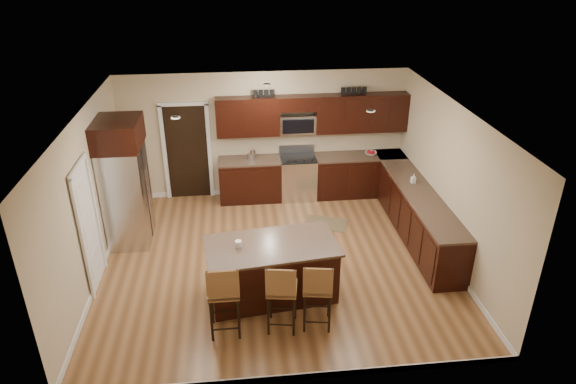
{
  "coord_description": "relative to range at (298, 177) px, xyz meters",
  "views": [
    {
      "loc": [
        -0.62,
        -7.54,
        5.09
      ],
      "look_at": [
        0.24,
        0.4,
        1.14
      ],
      "focal_mm": 32.0,
      "sensor_mm": 36.0,
      "label": 1
    }
  ],
  "objects": [
    {
      "name": "range",
      "position": [
        0.0,
        0.0,
        0.0
      ],
      "size": [
        0.76,
        0.64,
        1.11
      ],
      "color": "silver",
      "rests_on": "floor"
    },
    {
      "name": "wall_back",
      "position": [
        -0.68,
        0.3,
        0.88
      ],
      "size": [
        6.0,
        0.0,
        6.0
      ],
      "primitive_type": "plane",
      "rotation": [
        1.57,
        0.0,
        0.0
      ],
      "color": "#C7B390",
      "rests_on": "floor"
    },
    {
      "name": "island_jar",
      "position": [
        -1.33,
        -3.38,
        0.5
      ],
      "size": [
        0.1,
        0.1,
        0.1
      ],
      "primitive_type": "cylinder",
      "color": "white",
      "rests_on": "island"
    },
    {
      "name": "microwave",
      "position": [
        0.0,
        0.15,
        1.15
      ],
      "size": [
        0.76,
        0.31,
        0.4
      ],
      "primitive_type": "cube",
      "color": "silver",
      "rests_on": "upper_cabinets"
    },
    {
      "name": "stool_mid",
      "position": [
        -0.76,
        -4.23,
        0.23
      ],
      "size": [
        0.48,
        0.48,
        1.12
      ],
      "rotation": [
        0.0,
        0.0,
        -0.17
      ],
      "color": "olive",
      "rests_on": "floor"
    },
    {
      "name": "stool_right",
      "position": [
        -0.25,
        -4.23,
        0.22
      ],
      "size": [
        0.47,
        0.47,
        1.11
      ],
      "rotation": [
        0.0,
        0.0,
        -0.16
      ],
      "color": "olive",
      "rests_on": "floor"
    },
    {
      "name": "island",
      "position": [
        -0.83,
        -3.38,
        -0.04
      ],
      "size": [
        2.12,
        1.29,
        0.92
      ],
      "rotation": [
        0.0,
        0.0,
        0.12
      ],
      "color": "black",
      "rests_on": "floor"
    },
    {
      "name": "stool_left",
      "position": [
        -1.56,
        -4.23,
        0.26
      ],
      "size": [
        0.44,
        0.44,
        1.18
      ],
      "rotation": [
        0.0,
        0.0,
        0.0
      ],
      "color": "olive",
      "rests_on": "floor"
    },
    {
      "name": "wall_left",
      "position": [
        -3.68,
        -2.45,
        0.88
      ],
      "size": [
        0.0,
        5.5,
        5.5
      ],
      "primitive_type": "plane",
      "rotation": [
        1.57,
        0.0,
        1.57
      ],
      "color": "#C7B390",
      "rests_on": "floor"
    },
    {
      "name": "upper_cabinets",
      "position": [
        0.36,
        0.13,
        1.37
      ],
      "size": [
        4.0,
        0.33,
        0.8
      ],
      "color": "black",
      "rests_on": "wall_back"
    },
    {
      "name": "floor_mat",
      "position": [
        0.42,
        -1.26,
        -0.47
      ],
      "size": [
        0.96,
        0.79,
        0.01
      ],
      "primitive_type": "cube",
      "rotation": [
        0.0,
        0.0,
        -0.34
      ],
      "color": "brown",
      "rests_on": "floor"
    },
    {
      "name": "canister_short",
      "position": [
        -1.02,
        -0.0,
        0.52
      ],
      "size": [
        0.11,
        0.11,
        0.14
      ],
      "primitive_type": "cylinder",
      "color": "silver",
      "rests_on": "base_cabinets"
    },
    {
      "name": "pantry_door",
      "position": [
        -3.66,
        -2.75,
        0.55
      ],
      "size": [
        0.03,
        0.8,
        2.04
      ],
      "primitive_type": "cube",
      "color": "white",
      "rests_on": "floor"
    },
    {
      "name": "fruit_bowl",
      "position": [
        1.57,
        -0.0,
        0.48
      ],
      "size": [
        0.33,
        0.33,
        0.06
      ],
      "primitive_type": "imported",
      "rotation": [
        0.0,
        0.0,
        -0.35
      ],
      "color": "silver",
      "rests_on": "base_cabinets"
    },
    {
      "name": "ceiling",
      "position": [
        -0.68,
        -2.45,
        2.23
      ],
      "size": [
        6.0,
        6.0,
        0.0
      ],
      "primitive_type": "plane",
      "rotation": [
        3.14,
        0.0,
        0.0
      ],
      "color": "silver",
      "rests_on": "wall_back"
    },
    {
      "name": "letter_decor",
      "position": [
        0.22,
        0.13,
        1.82
      ],
      "size": [
        2.2,
        0.03,
        0.15
      ],
      "primitive_type": null,
      "color": "black",
      "rests_on": "upper_cabinets"
    },
    {
      "name": "base_cabinets",
      "position": [
        1.22,
        -1.01,
        -0.01
      ],
      "size": [
        4.02,
        3.96,
        0.92
      ],
      "color": "black",
      "rests_on": "floor"
    },
    {
      "name": "wall_right",
      "position": [
        2.32,
        -2.45,
        0.88
      ],
      "size": [
        0.0,
        5.5,
        5.5
      ],
      "primitive_type": "plane",
      "rotation": [
        1.57,
        0.0,
        -1.57
      ],
      "color": "#C7B390",
      "rests_on": "floor"
    },
    {
      "name": "floor",
      "position": [
        -0.68,
        -2.45,
        -0.47
      ],
      "size": [
        6.0,
        6.0,
        0.0
      ],
      "primitive_type": "plane",
      "color": "brown",
      "rests_on": "ground"
    },
    {
      "name": "canister_tall",
      "position": [
        -0.96,
        -0.0,
        0.55
      ],
      "size": [
        0.12,
        0.12,
        0.21
      ],
      "primitive_type": "cylinder",
      "color": "silver",
      "rests_on": "base_cabinets"
    },
    {
      "name": "refrigerator",
      "position": [
        -3.3,
        -1.45,
        0.73
      ],
      "size": [
        0.79,
        1.0,
        2.35
      ],
      "color": "silver",
      "rests_on": "floor"
    },
    {
      "name": "soap_bottle",
      "position": [
        2.02,
        -1.48,
        0.54
      ],
      "size": [
        0.08,
        0.08,
        0.18
      ],
      "primitive_type": "imported",
      "rotation": [
        0.0,
        0.0,
        0.04
      ],
      "color": "#B2B2B2",
      "rests_on": "base_cabinets"
    },
    {
      "name": "doorway",
      "position": [
        -2.33,
        0.28,
        0.56
      ],
      "size": [
        0.85,
        0.03,
        2.06
      ],
      "primitive_type": "cube",
      "color": "black",
      "rests_on": "floor"
    }
  ]
}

